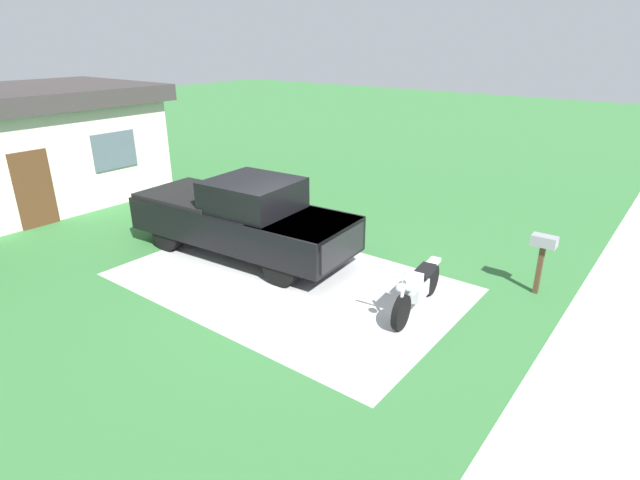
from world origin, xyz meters
name	(u,v)px	position (x,y,z in m)	size (l,w,h in m)	color
ground_plane	(287,282)	(0.00, 0.00, 0.00)	(80.00, 80.00, 0.00)	#346F37
driveway_pad	(287,282)	(0.00, 0.00, 0.00)	(4.60, 7.21, 0.01)	#ACACAC
sidewalk_strip	(591,391)	(0.00, -6.00, 0.00)	(36.00, 1.80, 0.01)	#B4B4AF
motorcycle	(417,289)	(0.58, -2.78, 0.47)	(2.21, 0.70, 1.09)	black
pickup_truck	(240,216)	(0.52, 1.90, 0.95)	(2.41, 5.75, 1.90)	black
mailbox	(543,249)	(2.74, -4.41, 0.98)	(0.26, 0.48, 1.26)	#4C3823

